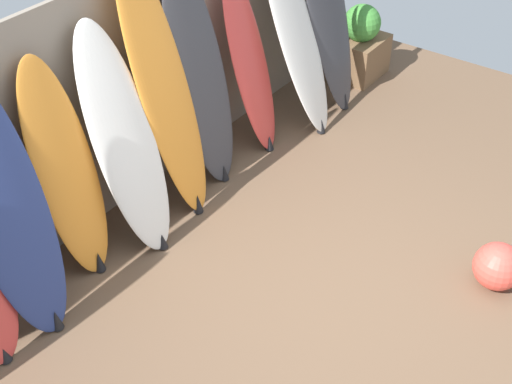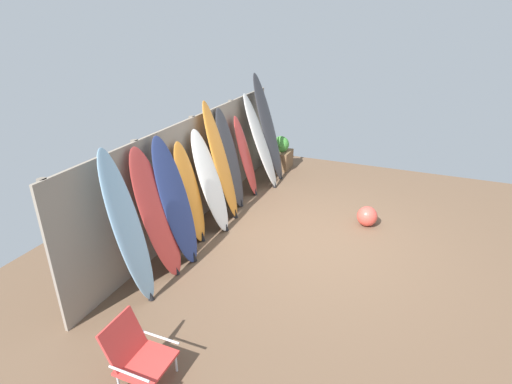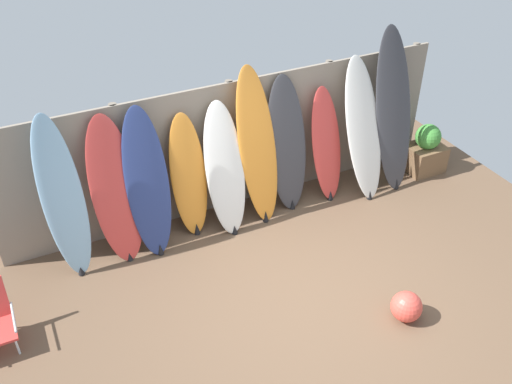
{
  "view_description": "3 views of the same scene",
  "coord_description": "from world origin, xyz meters",
  "px_view_note": "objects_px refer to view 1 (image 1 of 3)",
  "views": [
    {
      "loc": [
        -3.03,
        -1.51,
        3.57
      ],
      "look_at": [
        -0.1,
        0.62,
        0.75
      ],
      "focal_mm": 50.0,
      "sensor_mm": 36.0,
      "label": 1
    },
    {
      "loc": [
        -5.45,
        -1.32,
        3.28
      ],
      "look_at": [
        -0.43,
        0.75,
        0.87
      ],
      "focal_mm": 28.0,
      "sensor_mm": 36.0,
      "label": 2
    },
    {
      "loc": [
        -2.51,
        -3.93,
        4.71
      ],
      "look_at": [
        -0.23,
        0.8,
        0.99
      ],
      "focal_mm": 40.0,
      "sensor_mm": 36.0,
      "label": 3
    }
  ],
  "objects_px": {
    "surfboard_orange_5": "(165,90)",
    "surfboard_white_8": "(295,28)",
    "surfboard_charcoal_6": "(200,77)",
    "surfboard_navy_2": "(6,208)",
    "surfboard_orange_3": "(67,174)",
    "beach_ball": "(498,266)",
    "surfboard_white_4": "(125,143)",
    "surfboard_red_7": "(250,65)",
    "planter_box": "(360,45)"
  },
  "relations": [
    {
      "from": "surfboard_orange_5",
      "to": "surfboard_white_8",
      "type": "xyz_separation_m",
      "value": [
        1.54,
        -0.11,
        -0.07
      ]
    },
    {
      "from": "surfboard_charcoal_6",
      "to": "surfboard_white_8",
      "type": "height_order",
      "value": "surfboard_white_8"
    },
    {
      "from": "surfboard_navy_2",
      "to": "surfboard_orange_3",
      "type": "distance_m",
      "value": 0.57
    },
    {
      "from": "surfboard_orange_5",
      "to": "surfboard_charcoal_6",
      "type": "height_order",
      "value": "surfboard_orange_5"
    },
    {
      "from": "surfboard_orange_5",
      "to": "surfboard_white_8",
      "type": "distance_m",
      "value": 1.55
    },
    {
      "from": "surfboard_charcoal_6",
      "to": "surfboard_white_8",
      "type": "distance_m",
      "value": 1.1
    },
    {
      "from": "surfboard_charcoal_6",
      "to": "beach_ball",
      "type": "xyz_separation_m",
      "value": [
        0.15,
        -2.48,
        -0.73
      ]
    },
    {
      "from": "surfboard_white_4",
      "to": "surfboard_white_8",
      "type": "relative_size",
      "value": 0.88
    },
    {
      "from": "surfboard_navy_2",
      "to": "surfboard_white_4",
      "type": "bearing_deg",
      "value": -0.35
    },
    {
      "from": "surfboard_red_7",
      "to": "surfboard_white_8",
      "type": "height_order",
      "value": "surfboard_white_8"
    },
    {
      "from": "surfboard_orange_3",
      "to": "beach_ball",
      "type": "distance_m",
      "value": 2.98
    },
    {
      "from": "surfboard_white_4",
      "to": "surfboard_orange_5",
      "type": "height_order",
      "value": "surfboard_orange_5"
    },
    {
      "from": "planter_box",
      "to": "surfboard_navy_2",
      "type": "bearing_deg",
      "value": 178.49
    },
    {
      "from": "surfboard_white_4",
      "to": "planter_box",
      "type": "height_order",
      "value": "surfboard_white_4"
    },
    {
      "from": "surfboard_orange_5",
      "to": "surfboard_white_8",
      "type": "bearing_deg",
      "value": -4.03
    },
    {
      "from": "beach_ball",
      "to": "surfboard_charcoal_6",
      "type": "bearing_deg",
      "value": 93.4
    },
    {
      "from": "surfboard_orange_5",
      "to": "surfboard_red_7",
      "type": "relative_size",
      "value": 1.3
    },
    {
      "from": "surfboard_orange_3",
      "to": "surfboard_red_7",
      "type": "bearing_deg",
      "value": -2.03
    },
    {
      "from": "surfboard_white_4",
      "to": "surfboard_red_7",
      "type": "distance_m",
      "value": 1.51
    },
    {
      "from": "surfboard_navy_2",
      "to": "surfboard_orange_5",
      "type": "bearing_deg",
      "value": 1.55
    },
    {
      "from": "surfboard_orange_3",
      "to": "surfboard_red_7",
      "type": "height_order",
      "value": "surfboard_orange_3"
    },
    {
      "from": "surfboard_white_4",
      "to": "surfboard_navy_2",
      "type": "bearing_deg",
      "value": 179.65
    },
    {
      "from": "surfboard_red_7",
      "to": "surfboard_white_4",
      "type": "bearing_deg",
      "value": -178.32
    },
    {
      "from": "surfboard_red_7",
      "to": "beach_ball",
      "type": "xyz_separation_m",
      "value": [
        -0.43,
        -2.42,
        -0.6
      ]
    },
    {
      "from": "surfboard_white_4",
      "to": "beach_ball",
      "type": "bearing_deg",
      "value": -65.64
    },
    {
      "from": "surfboard_red_7",
      "to": "surfboard_white_8",
      "type": "distance_m",
      "value": 0.54
    },
    {
      "from": "surfboard_navy_2",
      "to": "beach_ball",
      "type": "bearing_deg",
      "value": -49.11
    },
    {
      "from": "surfboard_white_4",
      "to": "surfboard_charcoal_6",
      "type": "height_order",
      "value": "surfboard_charcoal_6"
    },
    {
      "from": "surfboard_orange_3",
      "to": "surfboard_charcoal_6",
      "type": "xyz_separation_m",
      "value": [
        1.37,
        -0.02,
        0.11
      ]
    },
    {
      "from": "surfboard_white_4",
      "to": "planter_box",
      "type": "distance_m",
      "value": 3.21
    },
    {
      "from": "surfboard_orange_3",
      "to": "surfboard_white_8",
      "type": "distance_m",
      "value": 2.47
    },
    {
      "from": "surfboard_navy_2",
      "to": "surfboard_red_7",
      "type": "height_order",
      "value": "surfboard_navy_2"
    },
    {
      "from": "surfboard_orange_5",
      "to": "planter_box",
      "type": "distance_m",
      "value": 2.79
    },
    {
      "from": "surfboard_orange_3",
      "to": "beach_ball",
      "type": "bearing_deg",
      "value": -58.66
    },
    {
      "from": "surfboard_orange_3",
      "to": "surfboard_orange_5",
      "type": "height_order",
      "value": "surfboard_orange_5"
    },
    {
      "from": "surfboard_charcoal_6",
      "to": "planter_box",
      "type": "bearing_deg",
      "value": -5.09
    },
    {
      "from": "surfboard_white_8",
      "to": "surfboard_red_7",
      "type": "bearing_deg",
      "value": 167.98
    },
    {
      "from": "surfboard_red_7",
      "to": "beach_ball",
      "type": "distance_m",
      "value": 2.54
    },
    {
      "from": "surfboard_charcoal_6",
      "to": "surfboard_red_7",
      "type": "relative_size",
      "value": 1.16
    },
    {
      "from": "surfboard_orange_5",
      "to": "beach_ball",
      "type": "xyz_separation_m",
      "value": [
        0.6,
        -2.43,
        -0.84
      ]
    },
    {
      "from": "surfboard_white_4",
      "to": "surfboard_orange_3",
      "type": "bearing_deg",
      "value": 165.57
    },
    {
      "from": "surfboard_white_4",
      "to": "surfboard_white_8",
      "type": "distance_m",
      "value": 2.02
    },
    {
      "from": "beach_ball",
      "to": "surfboard_white_4",
      "type": "bearing_deg",
      "value": 114.36
    },
    {
      "from": "surfboard_orange_3",
      "to": "planter_box",
      "type": "xyz_separation_m",
      "value": [
        3.61,
        -0.22,
        -0.46
      ]
    },
    {
      "from": "surfboard_orange_3",
      "to": "surfboard_white_8",
      "type": "relative_size",
      "value": 0.84
    },
    {
      "from": "surfboard_navy_2",
      "to": "surfboard_white_8",
      "type": "bearing_deg",
      "value": -1.31
    },
    {
      "from": "surfboard_red_7",
      "to": "planter_box",
      "type": "height_order",
      "value": "surfboard_red_7"
    },
    {
      "from": "surfboard_charcoal_6",
      "to": "surfboard_white_8",
      "type": "xyz_separation_m",
      "value": [
        1.09,
        -0.16,
        0.04
      ]
    },
    {
      "from": "surfboard_navy_2",
      "to": "surfboard_white_8",
      "type": "distance_m",
      "value": 3.01
    },
    {
      "from": "surfboard_white_4",
      "to": "surfboard_red_7",
      "type": "relative_size",
      "value": 1.07
    }
  ]
}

